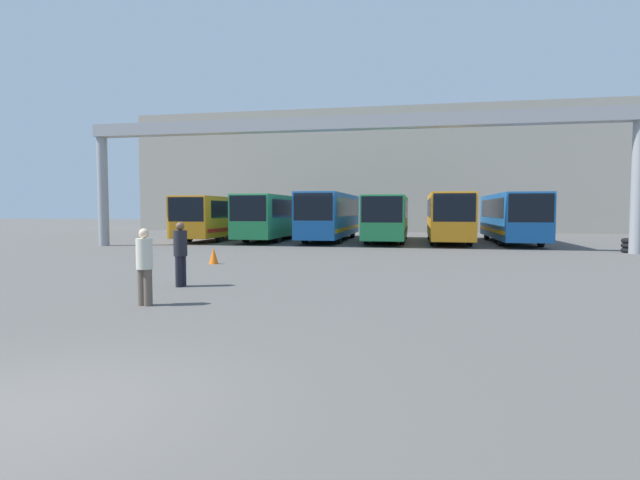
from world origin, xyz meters
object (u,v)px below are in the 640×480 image
at_px(bus_slot_0, 223,215).
at_px(traffic_cone, 214,256).
at_px(bus_slot_3, 387,216).
at_px(bus_slot_5, 512,215).
at_px(bus_slot_2, 331,214).
at_px(bus_slot_4, 448,215).
at_px(pedestrian_mid_right, 145,265).
at_px(pedestrian_far_center, 180,252).
at_px(bus_slot_1, 276,215).
at_px(tire_stack, 633,246).

relative_size(bus_slot_0, traffic_cone, 18.11).
relative_size(bus_slot_3, bus_slot_5, 0.95).
bearing_deg(bus_slot_2, bus_slot_0, -178.97).
bearing_deg(bus_slot_5, bus_slot_2, 177.62).
bearing_deg(bus_slot_3, bus_slot_4, 2.21).
bearing_deg(bus_slot_3, pedestrian_mid_right, -99.65).
xyz_separation_m(bus_slot_2, pedestrian_mid_right, (-0.03, -24.27, -0.94)).
bearing_deg(traffic_cone, bus_slot_3, 68.50).
distance_m(bus_slot_4, pedestrian_far_center, 22.59).
relative_size(bus_slot_2, bus_slot_3, 1.15).
bearing_deg(pedestrian_far_center, traffic_cone, -156.15).
height_order(bus_slot_3, pedestrian_mid_right, bus_slot_3).
bearing_deg(bus_slot_1, tire_stack, -19.34).
relative_size(bus_slot_2, bus_slot_4, 1.11).
height_order(bus_slot_3, tire_stack, bus_slot_3).
bearing_deg(tire_stack, pedestrian_far_center, -139.73).
height_order(pedestrian_far_center, tire_stack, pedestrian_far_center).
xyz_separation_m(traffic_cone, tire_stack, (18.46, 8.72, 0.03)).
distance_m(bus_slot_1, bus_slot_2, 3.97).
bearing_deg(bus_slot_4, bus_slot_3, -177.79).
xyz_separation_m(bus_slot_1, bus_slot_3, (7.93, -0.82, -0.05)).
xyz_separation_m(bus_slot_0, bus_slot_5, (19.83, -0.35, 0.06)).
bearing_deg(bus_slot_5, bus_slot_3, -177.95).
bearing_deg(traffic_cone, tire_stack, 25.30).
bearing_deg(bus_slot_1, bus_slot_0, -177.38).
distance_m(pedestrian_mid_right, traffic_cone, 8.65).
relative_size(bus_slot_2, pedestrian_far_center, 6.75).
bearing_deg(bus_slot_5, pedestrian_mid_right, -116.64).
bearing_deg(bus_slot_5, bus_slot_1, 178.08).
xyz_separation_m(bus_slot_5, pedestrian_far_center, (-12.43, -21.05, -0.85)).
bearing_deg(tire_stack, bus_slot_0, 164.01).
relative_size(bus_slot_0, pedestrian_far_center, 6.59).
height_order(bus_slot_2, pedestrian_mid_right, bus_slot_2).
relative_size(bus_slot_2, traffic_cone, 18.55).
relative_size(bus_slot_0, pedestrian_mid_right, 6.87).
height_order(bus_slot_0, bus_slot_2, bus_slot_2).
height_order(bus_slot_1, bus_slot_5, bus_slot_5).
bearing_deg(bus_slot_0, bus_slot_5, -1.01).
height_order(bus_slot_0, pedestrian_mid_right, bus_slot_0).
relative_size(bus_slot_4, bus_slot_5, 0.98).
relative_size(bus_slot_2, tire_stack, 11.69).
xyz_separation_m(bus_slot_4, pedestrian_far_center, (-8.46, -20.92, -0.86)).
height_order(bus_slot_2, bus_slot_5, bus_slot_2).
distance_m(traffic_cone, tire_stack, 20.41).
bearing_deg(bus_slot_2, pedestrian_mid_right, -90.06).
bearing_deg(bus_slot_2, pedestrian_far_center, -91.40).
relative_size(bus_slot_3, bus_slot_4, 0.97).
bearing_deg(bus_slot_5, tire_stack, -55.43).
relative_size(bus_slot_0, bus_slot_4, 1.09).
bearing_deg(traffic_cone, bus_slot_0, 110.76).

